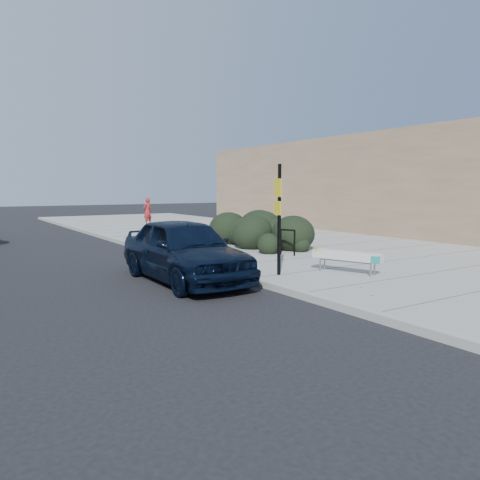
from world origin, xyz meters
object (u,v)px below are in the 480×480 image
object	(u,v)px
pedestrian	(147,212)
sedan_navy	(184,250)
bench	(347,256)
bike_rack	(288,240)
sign_post	(279,213)

from	to	relation	value
pedestrian	sedan_navy	bearing A→B (deg)	49.27
sedan_navy	bench	bearing A→B (deg)	-27.02
bench	pedestrian	size ratio (longest dim) A/B	1.14
bike_rack	sedan_navy	size ratio (longest dim) A/B	0.18
bike_rack	sedan_navy	distance (m)	4.85
bench	pedestrian	distance (m)	17.91
bike_rack	bench	bearing A→B (deg)	-121.26
sign_post	sedan_navy	size ratio (longest dim) A/B	0.59
bench	sedan_navy	bearing A→B (deg)	132.79
bench	sign_post	xyz separation A→B (m)	(-1.71, 0.78, 1.17)
sign_post	bench	bearing A→B (deg)	-18.40
bike_rack	pedestrian	size ratio (longest dim) A/B	0.52
bike_rack	sign_post	size ratio (longest dim) A/B	0.31
sign_post	bike_rack	bearing A→B (deg)	53.76
bike_rack	sedan_navy	bearing A→B (deg)	179.11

